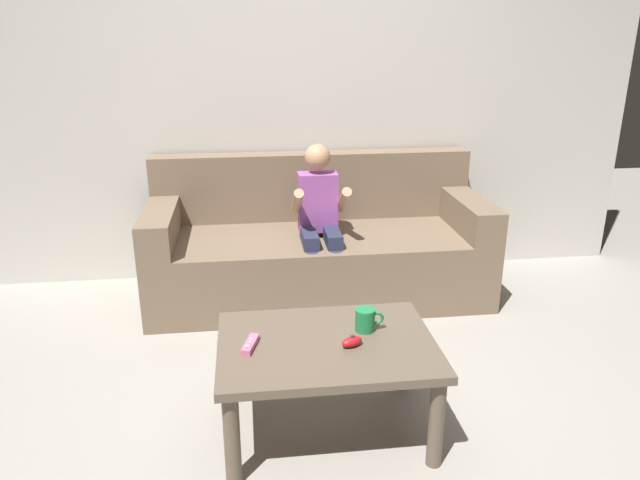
{
  "coord_description": "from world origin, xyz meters",
  "views": [
    {
      "loc": [
        -0.28,
        -1.94,
        1.57
      ],
      "look_at": [
        0.07,
        0.82,
        0.59
      ],
      "focal_mm": 33.48,
      "sensor_mm": 36.0,
      "label": 1
    }
  ],
  "objects_px": {
    "couch": "(317,248)",
    "coffee_table": "(327,356)",
    "game_remote_pink_near_edge": "(250,344)",
    "coffee_mug": "(366,320)",
    "person_seated_on_couch": "(320,218)",
    "nunchuk_red": "(352,342)"
  },
  "relations": [
    {
      "from": "person_seated_on_couch",
      "to": "coffee_mug",
      "type": "xyz_separation_m",
      "value": [
        0.05,
        -1.13,
        -0.09
      ]
    },
    {
      "from": "person_seated_on_couch",
      "to": "nunchuk_red",
      "type": "relative_size",
      "value": 9.58
    },
    {
      "from": "couch",
      "to": "coffee_mug",
      "type": "xyz_separation_m",
      "value": [
        0.04,
        -1.3,
        0.17
      ]
    },
    {
      "from": "person_seated_on_couch",
      "to": "coffee_table",
      "type": "bearing_deg",
      "value": -95.9
    },
    {
      "from": "couch",
      "to": "nunchuk_red",
      "type": "bearing_deg",
      "value": -91.63
    },
    {
      "from": "couch",
      "to": "game_remote_pink_near_edge",
      "type": "distance_m",
      "value": 1.45
    },
    {
      "from": "coffee_table",
      "to": "game_remote_pink_near_edge",
      "type": "relative_size",
      "value": 5.93
    },
    {
      "from": "couch",
      "to": "nunchuk_red",
      "type": "xyz_separation_m",
      "value": [
        -0.04,
        -1.43,
        0.14
      ]
    },
    {
      "from": "game_remote_pink_near_edge",
      "to": "coffee_mug",
      "type": "distance_m",
      "value": 0.48
    },
    {
      "from": "nunchuk_red",
      "to": "game_remote_pink_near_edge",
      "type": "bearing_deg",
      "value": 173.74
    },
    {
      "from": "nunchuk_red",
      "to": "couch",
      "type": "bearing_deg",
      "value": 88.37
    },
    {
      "from": "game_remote_pink_near_edge",
      "to": "person_seated_on_couch",
      "type": "bearing_deg",
      "value": 70.61
    },
    {
      "from": "coffee_mug",
      "to": "couch",
      "type": "bearing_deg",
      "value": 91.66
    },
    {
      "from": "coffee_mug",
      "to": "game_remote_pink_near_edge",
      "type": "bearing_deg",
      "value": -170.52
    },
    {
      "from": "person_seated_on_couch",
      "to": "nunchuk_red",
      "type": "bearing_deg",
      "value": -91.46
    },
    {
      "from": "couch",
      "to": "coffee_table",
      "type": "distance_m",
      "value": 1.38
    },
    {
      "from": "game_remote_pink_near_edge",
      "to": "coffee_mug",
      "type": "relative_size",
      "value": 1.22
    },
    {
      "from": "game_remote_pink_near_edge",
      "to": "nunchuk_red",
      "type": "relative_size",
      "value": 1.44
    },
    {
      "from": "game_remote_pink_near_edge",
      "to": "couch",
      "type": "bearing_deg",
      "value": 72.63
    },
    {
      "from": "couch",
      "to": "coffee_table",
      "type": "height_order",
      "value": "couch"
    },
    {
      "from": "game_remote_pink_near_edge",
      "to": "coffee_table",
      "type": "bearing_deg",
      "value": 1.07
    },
    {
      "from": "person_seated_on_couch",
      "to": "nunchuk_red",
      "type": "height_order",
      "value": "person_seated_on_couch"
    }
  ]
}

